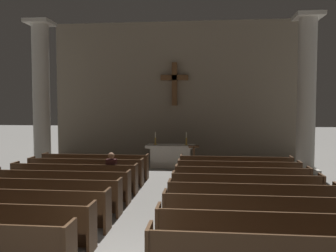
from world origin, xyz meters
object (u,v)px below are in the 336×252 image
(candlestick_right, at_px, (186,141))
(pew_left_row_7, at_px, (86,171))
(pew_left_row_3, at_px, (21,208))
(pew_right_row_5, at_px, (246,190))
(pew_right_row_3, at_px, (258,215))
(pew_right_row_8, at_px, (235,169))
(candlestick_left, at_px, (155,141))
(pew_left_row_4, at_px, (43,196))
(column_right_second, at_px, (306,97))
(pew_left_row_6, at_px, (74,178))
(column_left_second, at_px, (41,97))
(pew_right_row_6, at_px, (242,182))
(lectern, at_px, (194,159))
(pew_left_row_8, at_px, (95,166))
(pew_right_row_7, at_px, (238,174))
(pew_left_row_5, at_px, (60,186))
(pew_right_row_4, at_px, (251,201))
(altar, at_px, (171,155))
(pew_right_row_2, at_px, (268,234))
(lone_worshipper, at_px, (112,172))

(candlestick_right, bearing_deg, pew_left_row_7, -131.19)
(pew_left_row_3, relative_size, pew_right_row_5, 1.00)
(pew_right_row_5, bearing_deg, pew_right_row_3, -90.00)
(pew_right_row_8, height_order, candlestick_left, candlestick_left)
(pew_left_row_4, height_order, pew_left_row_7, same)
(column_right_second, bearing_deg, pew_left_row_6, -153.92)
(pew_left_row_7, relative_size, candlestick_left, 7.03)
(column_left_second, bearing_deg, pew_right_row_3, -41.60)
(pew_right_row_6, xyz_separation_m, lectern, (-1.57, 3.71, 0.07))
(column_right_second, bearing_deg, candlestick_left, 172.14)
(pew_left_row_8, bearing_deg, pew_right_row_8, 0.00)
(column_right_second, bearing_deg, pew_right_row_7, -135.33)
(pew_left_row_5, xyz_separation_m, pew_right_row_3, (5.27, -2.19, 0.00))
(pew_right_row_8, bearing_deg, pew_right_row_4, -90.00)
(pew_right_row_6, relative_size, pew_right_row_8, 1.00)
(column_left_second, bearing_deg, pew_right_row_7, -19.63)
(pew_left_row_5, relative_size, candlestick_right, 7.03)
(pew_left_row_7, distance_m, pew_right_row_4, 6.21)
(lectern, bearing_deg, pew_left_row_6, -134.99)
(altar, bearing_deg, pew_right_row_5, -66.29)
(lectern, bearing_deg, column_left_second, 177.18)
(pew_right_row_4, height_order, candlestick_left, candlestick_left)
(candlestick_right, bearing_deg, pew_left_row_4, -115.18)
(pew_right_row_3, xyz_separation_m, lectern, (-1.57, 6.99, 0.07))
(pew_left_row_5, height_order, pew_right_row_5, same)
(pew_right_row_3, height_order, pew_right_row_5, same)
(pew_right_row_5, distance_m, candlestick_left, 6.90)
(pew_left_row_4, bearing_deg, column_right_second, 37.05)
(lectern, bearing_deg, pew_left_row_8, -157.74)
(pew_right_row_2, relative_size, candlestick_right, 7.03)
(candlestick_left, bearing_deg, pew_right_row_5, -60.93)
(pew_left_row_3, bearing_deg, pew_right_row_4, 11.74)
(pew_left_row_8, xyz_separation_m, lectern, (3.70, 1.52, 0.07))
(pew_left_row_4, height_order, pew_right_row_3, same)
(pew_left_row_7, xyz_separation_m, pew_right_row_2, (5.27, -5.47, 0.00))
(candlestick_right, bearing_deg, candlestick_left, 180.00)
(pew_right_row_7, bearing_deg, pew_left_row_5, -157.44)
(pew_right_row_2, distance_m, candlestick_left, 9.89)
(pew_left_row_3, distance_m, altar, 8.60)
(pew_left_row_4, xyz_separation_m, candlestick_right, (3.34, 7.10, 0.71))
(pew_right_row_7, height_order, lone_worshipper, lone_worshipper)
(column_right_second, bearing_deg, pew_right_row_2, -109.47)
(pew_left_row_6, xyz_separation_m, pew_right_row_3, (5.27, -3.28, 0.00))
(pew_left_row_7, height_order, pew_left_row_8, same)
(pew_right_row_3, relative_size, altar, 1.84)
(pew_left_row_5, distance_m, pew_left_row_8, 3.28)
(pew_right_row_2, bearing_deg, altar, 105.84)
(pew_left_row_8, distance_m, pew_right_row_8, 5.27)
(pew_right_row_6, relative_size, candlestick_left, 7.03)
(lectern, bearing_deg, pew_right_row_4, -75.12)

